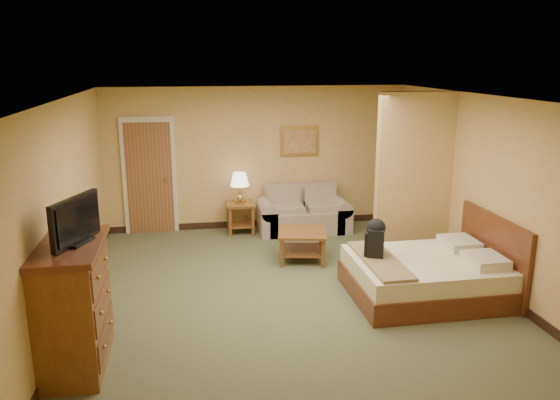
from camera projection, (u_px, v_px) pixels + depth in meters
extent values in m
plane|color=#505537|center=(287.00, 290.00, 7.47)|extent=(6.00, 6.00, 0.00)
plane|color=white|center=(288.00, 97.00, 6.82)|extent=(6.00, 6.00, 0.00)
cube|color=tan|center=(258.00, 158.00, 10.00)|extent=(5.50, 0.02, 2.60)
cube|color=tan|center=(68.00, 207.00, 6.69)|extent=(0.02, 6.00, 2.60)
cube|color=tan|center=(481.00, 190.00, 7.60)|extent=(0.02, 6.00, 2.60)
cube|color=tan|center=(414.00, 177.00, 8.38)|extent=(1.20, 0.15, 2.60)
cube|color=beige|center=(149.00, 176.00, 9.71)|extent=(0.94, 0.06, 2.10)
cube|color=brown|center=(150.00, 179.00, 9.71)|extent=(0.80, 0.04, 2.00)
cylinder|color=#B89343|center=(167.00, 179.00, 9.71)|extent=(0.04, 0.12, 0.04)
cube|color=black|center=(258.00, 223.00, 10.30)|extent=(5.50, 0.02, 0.12)
cube|color=gray|center=(304.00, 221.00, 9.95)|extent=(1.36, 0.73, 0.41)
cube|color=gray|center=(301.00, 194.00, 10.15)|extent=(1.36, 0.17, 0.43)
cube|color=gray|center=(267.00, 221.00, 9.84)|extent=(0.29, 0.73, 0.46)
cube|color=gray|center=(340.00, 218.00, 10.06)|extent=(0.29, 0.73, 0.46)
cube|color=brown|center=(240.00, 204.00, 9.80)|extent=(0.50, 0.50, 0.04)
cube|color=brown|center=(241.00, 225.00, 9.90)|extent=(0.42, 0.42, 0.03)
cube|color=brown|center=(230.00, 223.00, 9.64)|extent=(0.05, 0.05, 0.51)
cube|color=brown|center=(253.00, 222.00, 9.71)|extent=(0.05, 0.05, 0.51)
cube|color=brown|center=(228.00, 216.00, 10.03)|extent=(0.05, 0.05, 0.51)
cube|color=brown|center=(250.00, 215.00, 10.10)|extent=(0.05, 0.05, 0.51)
cylinder|color=#B89343|center=(240.00, 202.00, 9.79)|extent=(0.17, 0.17, 0.04)
cylinder|color=#B89343|center=(240.00, 191.00, 9.74)|extent=(0.02, 0.02, 0.28)
cone|color=white|center=(240.00, 179.00, 9.69)|extent=(0.33, 0.33, 0.23)
cube|color=brown|center=(302.00, 232.00, 8.48)|extent=(0.86, 0.86, 0.04)
cube|color=brown|center=(302.00, 250.00, 8.55)|extent=(0.74, 0.74, 0.03)
cube|color=brown|center=(286.00, 254.00, 8.18)|extent=(0.05, 0.05, 0.44)
cube|color=brown|center=(317.00, 239.00, 8.89)|extent=(0.05, 0.05, 0.44)
cube|color=#B78E3F|center=(299.00, 141.00, 10.04)|extent=(0.72, 0.03, 0.56)
cube|color=#A35C32|center=(300.00, 141.00, 10.02)|extent=(0.60, 0.02, 0.44)
cube|color=brown|center=(74.00, 308.00, 5.49)|extent=(0.57, 1.15, 1.25)
cube|color=#532413|center=(67.00, 247.00, 5.33)|extent=(0.65, 1.23, 0.06)
cube|color=black|center=(77.00, 242.00, 5.34)|extent=(0.30, 0.38, 0.03)
cube|color=black|center=(75.00, 220.00, 5.28)|extent=(0.35, 0.73, 0.46)
cube|color=#532413|center=(423.00, 285.00, 7.25)|extent=(1.93, 1.55, 0.29)
cube|color=#F4EEC7|center=(425.00, 267.00, 7.18)|extent=(1.87, 1.49, 0.23)
cube|color=#532413|center=(493.00, 254.00, 7.31)|extent=(0.06, 1.64, 1.06)
cube|color=beige|center=(485.00, 261.00, 6.93)|extent=(0.43, 0.53, 0.14)
cube|color=beige|center=(459.00, 243.00, 7.57)|extent=(0.43, 0.53, 0.14)
cube|color=olive|center=(380.00, 260.00, 7.05)|extent=(0.43, 1.45, 0.05)
cube|color=black|center=(375.00, 243.00, 7.14)|extent=(0.30, 0.36, 0.41)
sphere|color=black|center=(376.00, 228.00, 7.09)|extent=(0.25, 0.25, 0.25)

